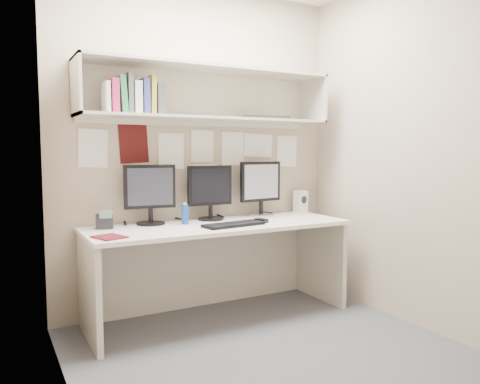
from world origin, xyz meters
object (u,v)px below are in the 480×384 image
monitor_right (261,186)px  maroon_notebook (109,237)px  monitor_left (150,192)px  speaker (301,201)px  monitor_center (210,190)px  keyboard (234,225)px  desk_phone (104,221)px  desk (219,270)px

monitor_right → maroon_notebook: monitor_right is taller
monitor_left → maroon_notebook: 0.62m
speaker → monitor_center: bearing=168.0°
keyboard → maroon_notebook: (-0.91, -0.04, -0.01)m
monitor_right → desk_phone: monitor_right is taller
desk → maroon_notebook: (-0.87, -0.19, 0.37)m
maroon_notebook → monitor_right: bearing=-2.0°
desk → monitor_right: (0.50, 0.22, 0.62)m
speaker → desk_phone: speaker is taller
monitor_center → monitor_right: size_ratio=0.94×
monitor_right → speaker: size_ratio=2.36×
desk_phone → maroon_notebook: bearing=-89.3°
maroon_notebook → monitor_left: bearing=27.0°
speaker → desk_phone: 1.76m
keyboard → monitor_center: bearing=85.3°
keyboard → maroon_notebook: 0.91m
desk_phone → speaker: bearing=10.9°
desk_phone → monitor_right: bearing=10.4°
desk → speaker: bearing=14.8°
monitor_center → monitor_right: (0.47, -0.00, 0.01)m
keyboard → maroon_notebook: size_ratio=2.36×
maroon_notebook → keyboard: bearing=-16.4°
desk → monitor_right: monitor_right is taller
monitor_center → maroon_notebook: (-0.90, -0.41, -0.23)m
desk → monitor_center: (0.03, 0.22, 0.60)m
desk_phone → monitor_center: bearing=11.3°
monitor_right → maroon_notebook: (-1.37, -0.41, -0.25)m
desk → speaker: size_ratio=10.21×
monitor_right → desk_phone: 1.33m
monitor_center → maroon_notebook: 1.02m
monitor_left → monitor_center: monitor_left is taller
desk → keyboard: 0.41m
monitor_left → speaker: 1.42m
monitor_right → keyboard: (-0.46, -0.37, -0.24)m
desk → maroon_notebook: size_ratio=10.18×
speaker → desk_phone: (-1.76, -0.07, -0.04)m
maroon_notebook → desk_phone: size_ratio=1.43×
monitor_center → speaker: monitor_center is taller
desk → monitor_right: 0.82m
keyboard → desk_phone: size_ratio=3.39×
monitor_left → desk_phone: size_ratio=3.27×
monitor_center → monitor_right: 0.47m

